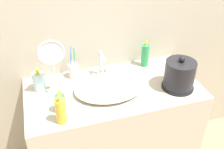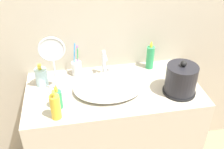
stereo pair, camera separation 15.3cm
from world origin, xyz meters
name	(u,v)px [view 2 (the right image)]	position (x,y,z in m)	size (l,w,h in m)	color
vanity_counter	(113,135)	(0.00, 0.26, 0.40)	(1.05, 0.53, 0.80)	#B7AD99
sink_basin	(109,86)	(-0.03, 0.25, 0.83)	(0.42, 0.31, 0.05)	silver
faucet	(105,62)	(-0.03, 0.42, 0.89)	(0.06, 0.11, 0.17)	silver
electric_kettle	(181,80)	(0.37, 0.16, 0.89)	(0.19, 0.19, 0.21)	black
toothbrush_cup	(77,68)	(-0.21, 0.45, 0.85)	(0.06, 0.06, 0.22)	silver
lotion_bottle	(41,77)	(-0.42, 0.38, 0.86)	(0.07, 0.07, 0.15)	silver
shampoo_bottle	(150,57)	(0.28, 0.45, 0.88)	(0.05, 0.05, 0.20)	#2D9956
mouthwash_bottle	(57,99)	(-0.33, 0.14, 0.86)	(0.05, 0.05, 0.15)	#2D9956
hand_cream_bottle	(55,107)	(-0.34, 0.06, 0.87)	(0.05, 0.05, 0.18)	gold
vanity_mirror	(53,61)	(-0.34, 0.30, 1.01)	(0.15, 0.10, 0.35)	silver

